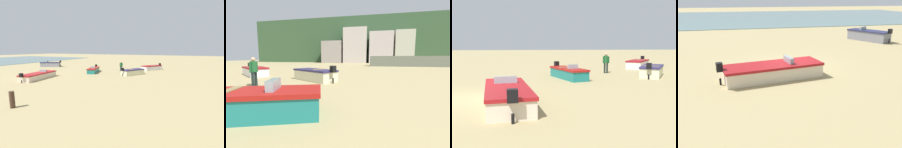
% 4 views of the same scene
% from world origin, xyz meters
% --- Properties ---
extents(ground_plane, '(160.00, 160.00, 0.00)m').
position_xyz_m(ground_plane, '(0.00, 0.00, 0.00)').
color(ground_plane, tan).
extents(boat_teal_0, '(4.10, 2.37, 1.05)m').
position_xyz_m(boat_teal_0, '(-6.09, 5.14, 0.38)').
color(boat_teal_0, '#1C7572').
rests_on(boat_teal_0, ground).
extents(boat_cream_1, '(3.61, 2.91, 1.10)m').
position_xyz_m(boat_cream_1, '(-6.58, 11.30, 0.40)').
color(boat_cream_1, beige).
rests_on(boat_cream_1, ground).
extents(boat_cream_3, '(5.26, 2.44, 1.06)m').
position_xyz_m(boat_cream_3, '(1.24, 1.81, 0.38)').
color(boat_cream_3, beige).
rests_on(boat_cream_3, ground).
extents(boat_white_4, '(3.76, 3.25, 1.10)m').
position_xyz_m(boat_white_4, '(-12.87, 12.76, 0.40)').
color(boat_white_4, white).
rests_on(boat_white_4, ground).
extents(boat_grey_5, '(3.03, 4.03, 1.26)m').
position_xyz_m(boat_grey_5, '(-9.18, -7.09, 0.49)').
color(boat_grey_5, gray).
rests_on(boat_grey_5, ground).
extents(mooring_post_near_water, '(0.30, 0.30, 1.05)m').
position_xyz_m(mooring_post_near_water, '(8.78, 8.49, 0.52)').
color(mooring_post_near_water, '#452F23').
rests_on(mooring_post_near_water, ground).
extents(beach_walker_foreground, '(0.36, 0.53, 1.62)m').
position_xyz_m(beach_walker_foreground, '(-9.05, 8.56, 0.95)').
color(beach_walker_foreground, black).
rests_on(beach_walker_foreground, ground).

